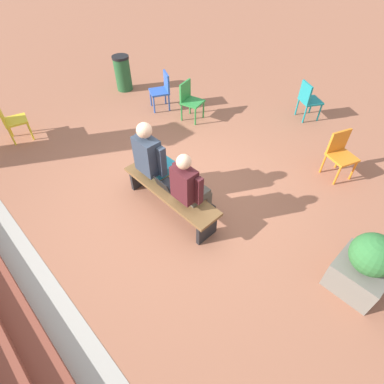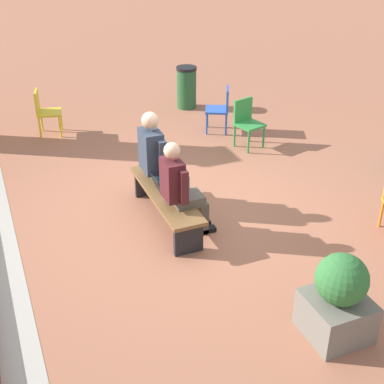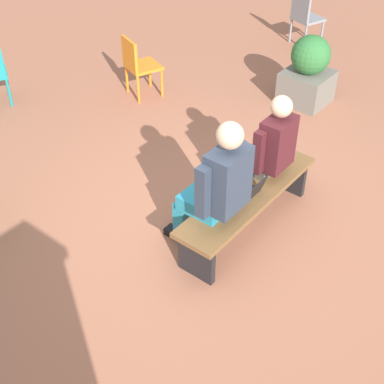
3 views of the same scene
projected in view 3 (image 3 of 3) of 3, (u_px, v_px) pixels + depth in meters
name	position (u px, v px, depth m)	size (l,w,h in m)	color
ground_plane	(214.00, 224.00, 5.37)	(60.00, 60.00, 0.00)	#9E6047
bench	(248.00, 200.00, 5.11)	(1.80, 0.44, 0.45)	brown
person_student	(267.00, 150.00, 5.15)	(0.53, 0.67, 1.32)	#4C473D
person_adult	(216.00, 186.00, 4.63)	(0.59, 0.75, 1.43)	teal
laptop	(247.00, 192.00, 4.97)	(0.32, 0.29, 0.21)	black
plastic_chair_far_left	(138.00, 63.00, 7.21)	(0.54, 0.54, 0.84)	orange
plastic_chair_near_bench_left	(305.00, 16.00, 8.61)	(0.54, 0.54, 0.84)	gray
planter	(308.00, 72.00, 7.10)	(0.60, 0.60, 0.94)	#6B665B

